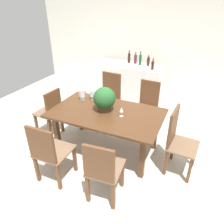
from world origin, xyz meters
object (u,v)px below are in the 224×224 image
object	(u,v)px
flower_centerpiece	(104,99)
wine_glass	(121,110)
chair_far_right	(147,104)
chair_head_end	(51,111)
dining_table	(107,117)
wine_bottle_green	(136,59)
wine_bottle_amber	(148,61)
chair_far_left	(110,95)
wine_bottle_dark	(140,60)
crystal_vase_center_near	(82,93)
chair_near_left	(49,151)
kitchen_counter	(124,82)
wine_bottle_clear	(129,58)
chair_near_right	(103,169)
chair_foot_end	(177,138)
wine_bottle_tall	(153,65)
crystal_vase_left	(92,94)

from	to	relation	value
flower_centerpiece	wine_glass	size ratio (longest dim) A/B	2.60
chair_far_right	chair_head_end	bearing A→B (deg)	-144.35
dining_table	wine_bottle_green	bearing A→B (deg)	97.23
dining_table	wine_bottle_amber	xyz separation A→B (m)	(0.05, 2.19, 0.39)
chair_far_left	wine_bottle_dark	bearing A→B (deg)	81.32
crystal_vase_center_near	chair_near_left	bearing A→B (deg)	-80.65
flower_centerpiece	chair_head_end	bearing A→B (deg)	-177.34
chair_near_left	kitchen_counter	distance (m)	3.07
wine_bottle_clear	wine_glass	bearing A→B (deg)	-72.32
chair_near_right	crystal_vase_center_near	world-z (taller)	same
chair_near_right	chair_head_end	bearing A→B (deg)	-36.98
chair_far_right	kitchen_counter	distance (m)	1.44
chair_foot_end	wine_bottle_tall	world-z (taller)	wine_bottle_tall
chair_near_left	wine_bottle_tall	bearing A→B (deg)	-102.73
crystal_vase_center_near	wine_bottle_clear	distance (m)	1.99
chair_near_left	wine_glass	distance (m)	1.22
chair_far_left	flower_centerpiece	bearing A→B (deg)	-65.95
chair_far_right	wine_bottle_amber	world-z (taller)	wine_bottle_amber
flower_centerpiece	wine_bottle_dark	bearing A→B (deg)	92.26
chair_head_end	wine_bottle_clear	xyz separation A→B (m)	(0.71, 2.24, 0.55)
crystal_vase_center_near	wine_glass	world-z (taller)	crystal_vase_center_near
wine_bottle_dark	dining_table	bearing A→B (deg)	-86.34
dining_table	crystal_vase_left	size ratio (longest dim) A/B	9.95
chair_far_left	chair_far_right	xyz separation A→B (m)	(0.81, 0.00, -0.03)
flower_centerpiece	wine_bottle_tall	bearing A→B (deg)	81.43
chair_head_end	kitchen_counter	xyz separation A→B (m)	(0.64, 2.09, -0.05)
chair_near_left	wine_glass	world-z (taller)	chair_near_left
wine_bottle_amber	crystal_vase_center_near	bearing A→B (deg)	-108.92
chair_far_left	kitchen_counter	distance (m)	1.11
chair_near_right	chair_foot_end	distance (m)	1.23
crystal_vase_center_near	crystal_vase_left	bearing A→B (deg)	22.68
chair_near_left	wine_glass	size ratio (longest dim) A/B	6.30
kitchen_counter	wine_bottle_dark	size ratio (longest dim) A/B	5.76
crystal_vase_center_near	wine_bottle_clear	xyz separation A→B (m)	(0.16, 1.98, 0.20)
wine_bottle_tall	wine_bottle_amber	size ratio (longest dim) A/B	1.02
crystal_vase_center_near	wine_bottle_tall	size ratio (longest dim) A/B	0.77
chair_near_left	chair_far_right	size ratio (longest dim) A/B	0.98
chair_far_left	wine_glass	distance (m)	1.24
wine_bottle_clear	wine_bottle_amber	distance (m)	0.51
crystal_vase_left	wine_bottle_dark	size ratio (longest dim) A/B	0.55
chair_near_left	chair_head_end	distance (m)	1.23
chair_head_end	chair_near_right	xyz separation A→B (m)	(1.58, -0.97, 0.00)
crystal_vase_center_near	wine_glass	bearing A→B (deg)	-17.62
flower_centerpiece	wine_bottle_dark	distance (m)	2.12
chair_far_left	wine_glass	size ratio (longest dim) A/B	6.80
chair_near_right	wine_bottle_amber	size ratio (longest dim) A/B	3.81
chair_foot_end	chair_head_end	bearing A→B (deg)	94.49
chair_far_left	wine_bottle_green	size ratio (longest dim) A/B	3.81
chair_near_right	chair_near_left	bearing A→B (deg)	-4.99
wine_bottle_clear	wine_bottle_dark	size ratio (longest dim) A/B	0.92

